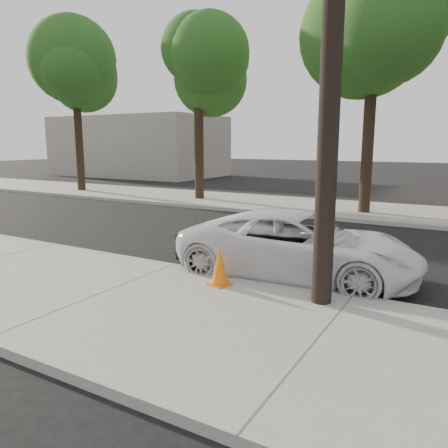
{
  "coord_description": "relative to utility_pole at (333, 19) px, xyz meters",
  "views": [
    {
      "loc": [
        5.71,
        -9.71,
        2.84
      ],
      "look_at": [
        0.8,
        -1.19,
        1.0
      ],
      "focal_mm": 35.0,
      "sensor_mm": 36.0,
      "label": 1
    }
  ],
  "objects": [
    {
      "name": "curb_near",
      "position": [
        -3.6,
        0.6,
        -4.62
      ],
      "size": [
        90.0,
        0.12,
        0.16
      ],
      "primitive_type": "cube",
      "color": "#9E9B93",
      "rests_on": "ground"
    },
    {
      "name": "police_cruiser",
      "position": [
        -1.01,
        1.57,
        -4.0
      ],
      "size": [
        5.19,
        2.66,
        1.4
      ],
      "primitive_type": "imported",
      "rotation": [
        0.0,
        0.0,
        1.64
      ],
      "color": "white",
      "rests_on": "ground"
    },
    {
      "name": "far_sidewalk",
      "position": [
        -3.6,
        11.2,
        -4.62
      ],
      "size": [
        90.0,
        5.0,
        0.15
      ],
      "primitive_type": "cube",
      "color": "gray",
      "rests_on": "ground"
    },
    {
      "name": "near_sidewalk",
      "position": [
        -3.6,
        -1.6,
        -4.62
      ],
      "size": [
        90.0,
        4.4,
        0.15
      ],
      "primitive_type": "cube",
      "color": "gray",
      "rests_on": "ground"
    },
    {
      "name": "tree_b",
      "position": [
        -9.41,
        10.76,
        1.45
      ],
      "size": [
        4.34,
        4.2,
        8.45
      ],
      "color": "black",
      "rests_on": "far_sidewalk"
    },
    {
      "name": "tree_a",
      "position": [
        -17.4,
        10.55,
        1.83
      ],
      "size": [
        4.65,
        4.5,
        9.0
      ],
      "color": "black",
      "rests_on": "far_sidewalk"
    },
    {
      "name": "utility_pole",
      "position": [
        0.0,
        0.0,
        0.0
      ],
      "size": [
        1.4,
        0.34,
        9.0
      ],
      "color": "black",
      "rests_on": "near_sidewalk"
    },
    {
      "name": "traffic_cone",
      "position": [
        -1.97,
        -0.1,
        -4.19
      ],
      "size": [
        0.46,
        0.46,
        0.74
      ],
      "rotation": [
        0.0,
        0.0,
        -0.24
      ],
      "color": "orange",
      "rests_on": "near_sidewalk"
    },
    {
      "name": "tree_c",
      "position": [
        -1.38,
        10.34,
        2.21
      ],
      "size": [
        4.96,
        4.8,
        9.55
      ],
      "color": "black",
      "rests_on": "far_sidewalk"
    },
    {
      "name": "ground",
      "position": [
        -3.6,
        2.7,
        -4.7
      ],
      "size": [
        120.0,
        120.0,
        0.0
      ],
      "primitive_type": "plane",
      "color": "black",
      "rests_on": "ground"
    },
    {
      "name": "building_far",
      "position": [
        -23.6,
        22.7,
        -2.2
      ],
      "size": [
        14.0,
        8.0,
        5.0
      ],
      "primitive_type": "cube",
      "color": "gray",
      "rests_on": "ground"
    }
  ]
}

